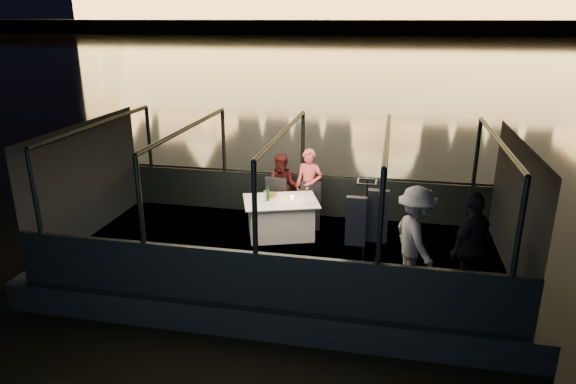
% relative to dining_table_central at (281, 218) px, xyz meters
% --- Properties ---
extents(river_water, '(500.00, 500.00, 0.00)m').
position_rel_dining_table_central_xyz_m(river_water, '(0.21, 79.32, -0.89)').
color(river_water, black).
rests_on(river_water, ground).
extents(boat_hull, '(8.60, 4.40, 1.00)m').
position_rel_dining_table_central_xyz_m(boat_hull, '(0.21, -0.68, -0.89)').
color(boat_hull, black).
rests_on(boat_hull, river_water).
extents(boat_deck, '(8.00, 4.00, 0.04)m').
position_rel_dining_table_central_xyz_m(boat_deck, '(0.21, -0.68, -0.41)').
color(boat_deck, black).
rests_on(boat_deck, boat_hull).
extents(gunwale_port, '(8.00, 0.08, 0.90)m').
position_rel_dining_table_central_xyz_m(gunwale_port, '(0.21, 1.32, 0.06)').
color(gunwale_port, black).
rests_on(gunwale_port, boat_deck).
extents(gunwale_starboard, '(8.00, 0.08, 0.90)m').
position_rel_dining_table_central_xyz_m(gunwale_starboard, '(0.21, -2.68, 0.06)').
color(gunwale_starboard, black).
rests_on(gunwale_starboard, boat_deck).
extents(cabin_glass_port, '(8.00, 0.02, 1.40)m').
position_rel_dining_table_central_xyz_m(cabin_glass_port, '(0.21, 1.32, 1.21)').
color(cabin_glass_port, '#99B2B2').
rests_on(cabin_glass_port, gunwale_port).
extents(cabin_glass_starboard, '(8.00, 0.02, 1.40)m').
position_rel_dining_table_central_xyz_m(cabin_glass_starboard, '(0.21, -2.68, 1.21)').
color(cabin_glass_starboard, '#99B2B2').
rests_on(cabin_glass_starboard, gunwale_starboard).
extents(cabin_roof_glass, '(8.00, 4.00, 0.02)m').
position_rel_dining_table_central_xyz_m(cabin_roof_glass, '(0.21, -0.68, 1.91)').
color(cabin_roof_glass, '#99B2B2').
rests_on(cabin_roof_glass, boat_deck).
extents(end_wall_fore, '(0.02, 4.00, 2.30)m').
position_rel_dining_table_central_xyz_m(end_wall_fore, '(-3.79, -0.68, 0.76)').
color(end_wall_fore, black).
rests_on(end_wall_fore, boat_deck).
extents(end_wall_aft, '(0.02, 4.00, 2.30)m').
position_rel_dining_table_central_xyz_m(end_wall_aft, '(4.21, -0.68, 0.76)').
color(end_wall_aft, black).
rests_on(end_wall_aft, boat_deck).
extents(canopy_ribs, '(8.00, 4.00, 2.30)m').
position_rel_dining_table_central_xyz_m(canopy_ribs, '(0.21, -0.68, 0.76)').
color(canopy_ribs, black).
rests_on(canopy_ribs, boat_deck).
extents(embankment, '(400.00, 140.00, 6.00)m').
position_rel_dining_table_central_xyz_m(embankment, '(0.21, 209.32, 0.11)').
color(embankment, '#423D33').
rests_on(embankment, ground).
extents(dining_table_central, '(1.71, 1.47, 0.77)m').
position_rel_dining_table_central_xyz_m(dining_table_central, '(0.00, 0.00, 0.00)').
color(dining_table_central, white).
rests_on(dining_table_central, boat_deck).
extents(chair_port_left, '(0.52, 0.52, 1.00)m').
position_rel_dining_table_central_xyz_m(chair_port_left, '(-0.25, 0.46, 0.06)').
color(chair_port_left, black).
rests_on(chair_port_left, boat_deck).
extents(chair_port_right, '(0.52, 0.52, 0.93)m').
position_rel_dining_table_central_xyz_m(chair_port_right, '(0.48, 0.59, 0.06)').
color(chair_port_right, black).
rests_on(chair_port_right, boat_deck).
extents(coat_stand, '(0.65, 0.58, 1.98)m').
position_rel_dining_table_central_xyz_m(coat_stand, '(1.77, -2.09, 0.51)').
color(coat_stand, black).
rests_on(coat_stand, boat_deck).
extents(person_woman_coral, '(0.63, 0.47, 1.61)m').
position_rel_dining_table_central_xyz_m(person_woman_coral, '(0.43, 0.88, 0.36)').
color(person_woman_coral, '#EC5955').
rests_on(person_woman_coral, boat_deck).
extents(person_man_maroon, '(0.73, 0.59, 1.45)m').
position_rel_dining_table_central_xyz_m(person_man_maroon, '(-0.17, 0.96, 0.36)').
color(person_man_maroon, '#441315').
rests_on(person_man_maroon, boat_deck).
extents(passenger_stripe, '(1.01, 1.28, 1.74)m').
position_rel_dining_table_central_xyz_m(passenger_stripe, '(2.56, -1.61, 0.47)').
color(passenger_stripe, white).
rests_on(passenger_stripe, boat_deck).
extents(passenger_dark, '(0.98, 1.09, 1.77)m').
position_rel_dining_table_central_xyz_m(passenger_dark, '(3.38, -1.76, 0.47)').
color(passenger_dark, black).
rests_on(passenger_dark, boat_deck).
extents(wine_bottle, '(0.08, 0.08, 0.30)m').
position_rel_dining_table_central_xyz_m(wine_bottle, '(-0.25, -0.06, 0.53)').
color(wine_bottle, '#153A18').
rests_on(wine_bottle, dining_table_central).
extents(bread_basket, '(0.24, 0.24, 0.08)m').
position_rel_dining_table_central_xyz_m(bread_basket, '(-0.22, 0.17, 0.42)').
color(bread_basket, olive).
rests_on(bread_basket, dining_table_central).
extents(amber_candle, '(0.07, 0.07, 0.08)m').
position_rel_dining_table_central_xyz_m(amber_candle, '(0.21, 0.08, 0.42)').
color(amber_candle, yellow).
rests_on(amber_candle, dining_table_central).
extents(plate_near, '(0.33, 0.33, 0.02)m').
position_rel_dining_table_central_xyz_m(plate_near, '(0.60, -0.04, 0.39)').
color(plate_near, silver).
rests_on(plate_near, dining_table_central).
extents(plate_far, '(0.22, 0.22, 0.01)m').
position_rel_dining_table_central_xyz_m(plate_far, '(-0.15, 0.25, 0.39)').
color(plate_far, white).
rests_on(plate_far, dining_table_central).
extents(wine_glass_white, '(0.07, 0.07, 0.21)m').
position_rel_dining_table_central_xyz_m(wine_glass_white, '(-0.29, -0.12, 0.48)').
color(wine_glass_white, white).
rests_on(wine_glass_white, dining_table_central).
extents(wine_glass_red, '(0.08, 0.08, 0.20)m').
position_rel_dining_table_central_xyz_m(wine_glass_red, '(0.48, 0.28, 0.48)').
color(wine_glass_red, white).
rests_on(wine_glass_red, dining_table_central).
extents(wine_glass_empty, '(0.08, 0.08, 0.19)m').
position_rel_dining_table_central_xyz_m(wine_glass_empty, '(0.22, -0.08, 0.48)').
color(wine_glass_empty, silver).
rests_on(wine_glass_empty, dining_table_central).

